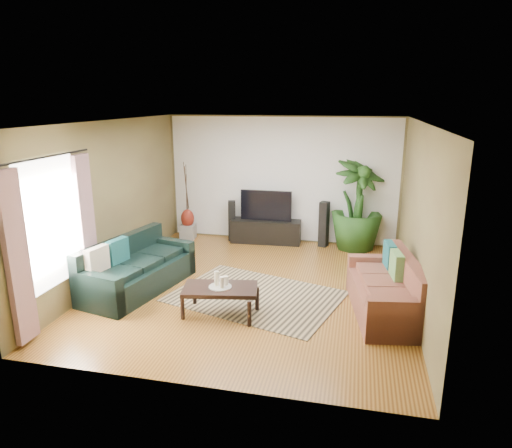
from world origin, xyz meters
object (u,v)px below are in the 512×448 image
(sofa_right, at_px, (385,286))
(television, at_px, (266,205))
(sofa_left, at_px, (138,265))
(pedestal, at_px, (188,231))
(speaker_left, at_px, (232,221))
(side_table, at_px, (139,257))
(potted_plant, at_px, (357,205))
(coffee_table, at_px, (220,301))
(tv_stand, at_px, (266,231))
(speaker_right, at_px, (324,224))
(vase, at_px, (188,218))

(sofa_right, bearing_deg, television, -150.96)
(sofa_left, height_order, pedestal, sofa_left)
(speaker_left, bearing_deg, side_table, -134.49)
(potted_plant, xyz_separation_m, side_table, (-3.86, -2.10, -0.71))
(television, bearing_deg, sofa_left, -117.35)
(coffee_table, distance_m, tv_stand, 3.55)
(sofa_right, height_order, side_table, sofa_right)
(coffee_table, xyz_separation_m, side_table, (-2.00, 1.45, 0.02))
(sofa_right, xyz_separation_m, pedestal, (-4.11, 2.88, -0.27))
(tv_stand, distance_m, speaker_left, 0.79)
(speaker_left, distance_m, speaker_right, 2.01)
(potted_plant, bearing_deg, television, 180.00)
(speaker_right, xyz_separation_m, potted_plant, (0.66, 0.00, 0.46))
(side_table, bearing_deg, sofa_right, -11.54)
(speaker_left, relative_size, potted_plant, 0.47)
(television, bearing_deg, side_table, -133.00)
(sofa_left, relative_size, speaker_left, 2.31)
(sofa_left, relative_size, potted_plant, 1.09)
(speaker_left, xyz_separation_m, pedestal, (-1.00, -0.10, -0.28))
(sofa_left, xyz_separation_m, sofa_right, (3.88, -0.02, 0.00))
(speaker_left, bearing_deg, sofa_left, -119.38)
(television, relative_size, pedestal, 3.46)
(speaker_right, bearing_deg, television, -163.24)
(speaker_left, height_order, vase, speaker_left)
(sofa_right, height_order, television, television)
(coffee_table, bearing_deg, television, 80.53)
(side_table, bearing_deg, tv_stand, 47.00)
(coffee_table, bearing_deg, potted_plant, 52.20)
(vase, bearing_deg, sofa_left, -85.32)
(sofa_right, relative_size, tv_stand, 1.22)
(pedestal, distance_m, vase, 0.31)
(sofa_right, height_order, coffee_table, sofa_right)
(vase, xyz_separation_m, side_table, (-0.19, -2.00, -0.23))
(sofa_left, height_order, speaker_left, speaker_left)
(sofa_right, distance_m, television, 3.82)
(sofa_right, bearing_deg, coffee_table, -85.33)
(coffee_table, distance_m, side_table, 2.47)
(coffee_table, distance_m, potted_plant, 4.07)
(speaker_right, distance_m, pedestal, 3.03)
(vase, bearing_deg, coffee_table, -62.35)
(potted_plant, distance_m, pedestal, 3.75)
(pedestal, relative_size, side_table, 0.68)
(sofa_right, bearing_deg, potted_plant, 179.35)
(potted_plant, xyz_separation_m, vase, (-3.67, -0.10, -0.48))
(speaker_left, xyz_separation_m, potted_plant, (2.67, 0.00, 0.50))
(sofa_left, distance_m, pedestal, 2.88)
(speaker_right, relative_size, pedestal, 3.03)
(coffee_table, bearing_deg, speaker_right, 61.11)
(tv_stand, xyz_separation_m, side_table, (-1.96, -2.10, -0.02))
(sofa_right, height_order, speaker_right, speaker_right)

